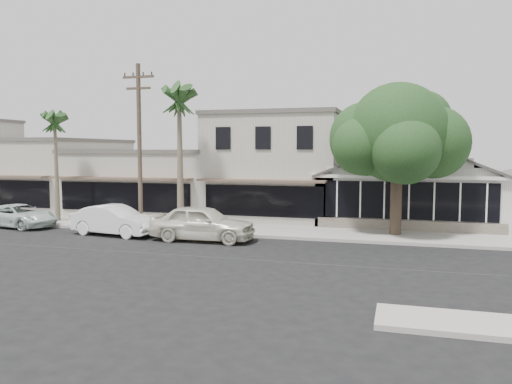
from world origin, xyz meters
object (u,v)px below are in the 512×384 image
(car_2, at_px, (19,216))
(shade_tree, at_px, (396,136))
(car_1, at_px, (115,220))
(car_0, at_px, (202,223))
(utility_pole, at_px, (139,143))

(car_2, height_order, shade_tree, shade_tree)
(car_1, bearing_deg, shade_tree, -67.53)
(car_0, height_order, shade_tree, shade_tree)
(car_0, distance_m, car_2, 11.80)
(car_0, relative_size, car_2, 1.09)
(utility_pole, xyz_separation_m, car_1, (-0.67, -1.53, -4.01))
(utility_pole, bearing_deg, car_1, -113.72)
(utility_pole, xyz_separation_m, car_0, (4.33, -1.75, -3.91))
(shade_tree, bearing_deg, car_2, -172.27)
(utility_pole, relative_size, shade_tree, 1.16)
(car_1, xyz_separation_m, car_2, (-6.75, 0.82, -0.12))
(car_1, bearing_deg, car_2, 90.94)
(car_2, bearing_deg, utility_pole, -76.80)
(utility_pole, relative_size, car_2, 1.90)
(car_1, height_order, car_2, car_1)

